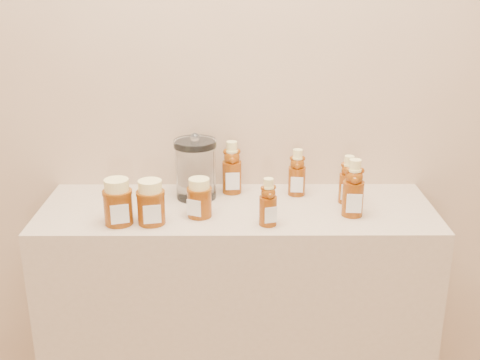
{
  "coord_description": "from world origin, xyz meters",
  "views": [
    {
      "loc": [
        0.0,
        -0.14,
        1.61
      ],
      "look_at": [
        0.01,
        1.52,
        1.0
      ],
      "focal_mm": 45.0,
      "sensor_mm": 36.0,
      "label": 1
    }
  ],
  "objects_px": {
    "bear_bottle_back_left": "(232,164)",
    "bear_bottle_front_left": "(268,199)",
    "display_table": "(237,332)",
    "glass_canister": "(196,167)",
    "honey_jar_left": "(151,202)"
  },
  "relations": [
    {
      "from": "bear_bottle_front_left",
      "to": "glass_canister",
      "type": "height_order",
      "value": "glass_canister"
    },
    {
      "from": "bear_bottle_front_left",
      "to": "honey_jar_left",
      "type": "bearing_deg",
      "value": 162.27
    },
    {
      "from": "bear_bottle_front_left",
      "to": "glass_canister",
      "type": "relative_size",
      "value": 0.77
    },
    {
      "from": "display_table",
      "to": "honey_jar_left",
      "type": "xyz_separation_m",
      "value": [
        -0.24,
        -0.12,
        0.52
      ]
    },
    {
      "from": "bear_bottle_back_left",
      "to": "glass_canister",
      "type": "distance_m",
      "value": 0.12
    },
    {
      "from": "display_table",
      "to": "bear_bottle_front_left",
      "type": "relative_size",
      "value": 7.6
    },
    {
      "from": "bear_bottle_front_left",
      "to": "honey_jar_left",
      "type": "distance_m",
      "value": 0.33
    },
    {
      "from": "honey_jar_left",
      "to": "glass_canister",
      "type": "distance_m",
      "value": 0.23
    },
    {
      "from": "display_table",
      "to": "bear_bottle_back_left",
      "type": "relative_size",
      "value": 6.19
    },
    {
      "from": "bear_bottle_front_left",
      "to": "bear_bottle_back_left",
      "type": "bearing_deg",
      "value": 96.58
    },
    {
      "from": "bear_bottle_front_left",
      "to": "display_table",
      "type": "bearing_deg",
      "value": 108.83
    },
    {
      "from": "bear_bottle_back_left",
      "to": "bear_bottle_front_left",
      "type": "relative_size",
      "value": 1.23
    },
    {
      "from": "bear_bottle_front_left",
      "to": "honey_jar_left",
      "type": "height_order",
      "value": "bear_bottle_front_left"
    },
    {
      "from": "honey_jar_left",
      "to": "glass_canister",
      "type": "bearing_deg",
      "value": 48.77
    },
    {
      "from": "display_table",
      "to": "glass_canister",
      "type": "height_order",
      "value": "glass_canister"
    }
  ]
}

